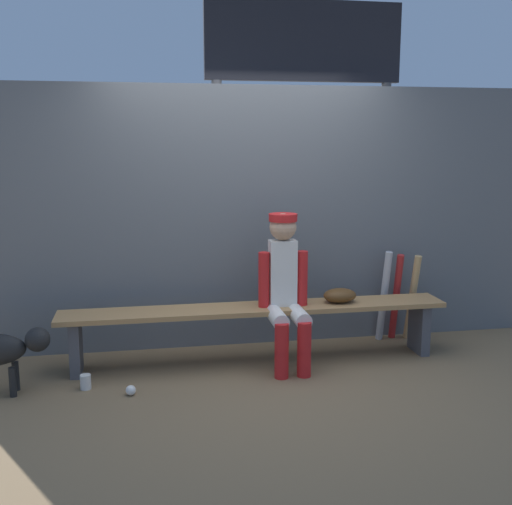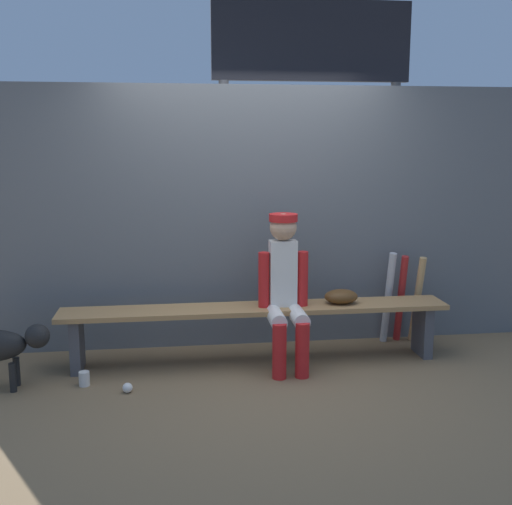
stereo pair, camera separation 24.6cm
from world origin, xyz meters
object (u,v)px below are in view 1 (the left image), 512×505
(dugout_bench, at_px, (256,317))
(cup_on_bench, at_px, (293,296))
(bat_aluminum_silver, at_px, (384,296))
(baseball, at_px, (131,390))
(player_seated, at_px, (286,285))
(baseball_glove, at_px, (340,295))
(cup_on_ground, at_px, (86,382))
(scoreboard, at_px, (310,81))
(bat_wood_tan, at_px, (412,297))
(bat_aluminum_red, at_px, (396,297))

(dugout_bench, height_order, cup_on_bench, cup_on_bench)
(bat_aluminum_silver, height_order, baseball, bat_aluminum_silver)
(player_seated, height_order, baseball_glove, player_seated)
(cup_on_ground, xyz_separation_m, scoreboard, (2.16, 1.75, 2.35))
(player_seated, distance_m, baseball, 1.45)
(player_seated, relative_size, bat_wood_tan, 1.55)
(player_seated, distance_m, bat_wood_tan, 1.39)
(dugout_bench, height_order, bat_aluminum_silver, bat_aluminum_silver)
(baseball, bearing_deg, bat_aluminum_red, 19.89)
(player_seated, distance_m, bat_aluminum_red, 1.27)
(player_seated, bearing_deg, bat_wood_tan, 18.45)
(baseball_glove, xyz_separation_m, scoreboard, (0.10, 1.42, 1.87))
(bat_aluminum_silver, relative_size, bat_aluminum_red, 1.04)
(cup_on_ground, distance_m, scoreboard, 3.64)
(cup_on_ground, bearing_deg, player_seated, 8.14)
(bat_aluminum_red, bearing_deg, player_seated, -158.08)
(player_seated, bearing_deg, bat_aluminum_red, 21.92)
(bat_wood_tan, bearing_deg, baseball, -161.79)
(player_seated, xyz_separation_m, bat_aluminum_silver, (1.02, 0.44, -0.25))
(bat_wood_tan, distance_m, scoreboard, 2.39)
(baseball_glove, distance_m, cup_on_bench, 0.40)
(baseball, bearing_deg, baseball_glove, 16.44)
(baseball, bearing_deg, cup_on_bench, 23.07)
(dugout_bench, bearing_deg, bat_wood_tan, 11.99)
(cup_on_bench, relative_size, scoreboard, 0.03)
(baseball, height_order, scoreboard, scoreboard)
(dugout_bench, relative_size, bat_aluminum_silver, 3.77)
(scoreboard, bearing_deg, cup_on_bench, -109.91)
(baseball_glove, bearing_deg, cup_on_bench, 171.49)
(cup_on_bench, bearing_deg, bat_aluminum_red, 15.64)
(baseball, bearing_deg, cup_on_ground, 151.83)
(scoreboard, bearing_deg, baseball, -133.50)
(bat_wood_tan, bearing_deg, dugout_bench, -168.01)
(dugout_bench, height_order, scoreboard, scoreboard)
(player_seated, distance_m, bat_aluminum_silver, 1.14)
(bat_aluminum_red, distance_m, baseball, 2.57)
(player_seated, height_order, bat_wood_tan, player_seated)
(bat_aluminum_red, bearing_deg, cup_on_bench, -164.36)
(bat_aluminum_silver, height_order, scoreboard, scoreboard)
(dugout_bench, bearing_deg, cup_on_ground, -166.08)
(dugout_bench, xyz_separation_m, bat_aluminum_silver, (1.24, 0.33, 0.04))
(dugout_bench, relative_size, bat_aluminum_red, 3.92)
(player_seated, relative_size, bat_aluminum_red, 1.53)
(player_seated, distance_m, cup_on_ground, 1.70)
(baseball, xyz_separation_m, scoreboard, (1.83, 1.93, 2.37))
(bat_aluminum_red, bearing_deg, bat_wood_tan, -12.26)
(cup_on_ground, relative_size, cup_on_bench, 1.00)
(cup_on_ground, height_order, cup_on_bench, cup_on_bench)
(dugout_bench, distance_m, cup_on_bench, 0.36)
(bat_aluminum_silver, bearing_deg, dugout_bench, -165.18)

